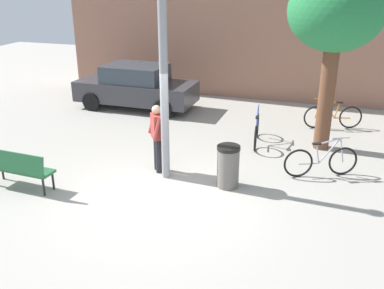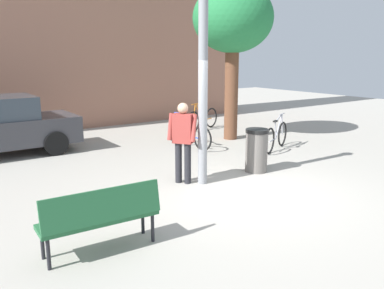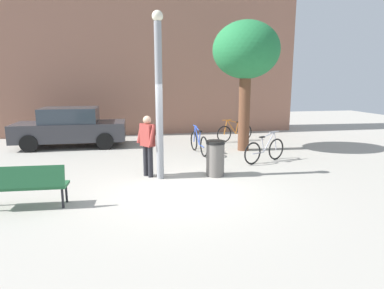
% 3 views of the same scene
% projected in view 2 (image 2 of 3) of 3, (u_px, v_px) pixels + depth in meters
% --- Properties ---
extents(ground_plane, '(36.00, 36.00, 0.00)m').
position_uv_depth(ground_plane, '(245.00, 193.00, 7.78)').
color(ground_plane, '#A8A399').
extents(lamppost, '(0.28, 0.28, 4.29)m').
position_uv_depth(lamppost, '(203.00, 71.00, 7.85)').
color(lamppost, gray).
rests_on(lamppost, ground_plane).
extents(person_by_lamppost, '(0.53, 0.61, 1.67)m').
position_uv_depth(person_by_lamppost, '(183.00, 137.00, 8.16)').
color(person_by_lamppost, '#232328').
rests_on(person_by_lamppost, ground_plane).
extents(park_bench, '(1.62, 0.56, 0.92)m').
position_uv_depth(park_bench, '(101.00, 214.00, 5.33)').
color(park_bench, '#236038').
rests_on(park_bench, ground_plane).
extents(plaza_tree, '(2.40, 2.40, 4.69)m').
position_uv_depth(plaza_tree, '(233.00, 21.00, 11.93)').
color(plaza_tree, brown).
rests_on(plaza_tree, ground_plane).
extents(bicycle_blue, '(0.27, 1.80, 0.97)m').
position_uv_depth(bicycle_blue, '(189.00, 134.00, 11.45)').
color(bicycle_blue, black).
rests_on(bicycle_blue, ground_plane).
extents(bicycle_silver, '(1.67, 0.80, 0.97)m').
position_uv_depth(bicycle_silver, '(276.00, 136.00, 11.19)').
color(bicycle_silver, black).
rests_on(bicycle_silver, ground_plane).
extents(bicycle_orange, '(1.74, 0.58, 0.97)m').
position_uv_depth(bicycle_orange, '(202.00, 119.00, 14.19)').
color(bicycle_orange, black).
rests_on(bicycle_orange, ground_plane).
extents(trash_bin, '(0.52, 0.52, 0.98)m').
position_uv_depth(trash_bin, '(257.00, 150.00, 9.08)').
color(trash_bin, '#66605B').
rests_on(trash_bin, ground_plane).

